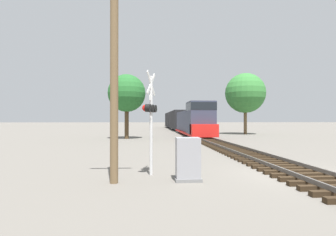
{
  "coord_description": "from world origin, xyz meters",
  "views": [
    {
      "loc": [
        -5.78,
        -9.74,
        2.16
      ],
      "look_at": [
        -4.42,
        10.03,
        2.28
      ],
      "focal_mm": 28.0,
      "sensor_mm": 36.0,
      "label": 1
    }
  ],
  "objects_px": {
    "crossing_signal_near": "(150,113)",
    "utility_pole": "(114,74)",
    "tree_far_right": "(127,93)",
    "tree_mid_background": "(245,93)",
    "relay_cabinet": "(188,159)",
    "freight_train": "(179,121)"
  },
  "relations": [
    {
      "from": "crossing_signal_near",
      "to": "utility_pole",
      "type": "distance_m",
      "value": 2.14
    },
    {
      "from": "tree_far_right",
      "to": "tree_mid_background",
      "type": "xyz_separation_m",
      "value": [
        16.68,
        7.93,
        0.94
      ]
    },
    {
      "from": "relay_cabinet",
      "to": "tree_far_right",
      "type": "xyz_separation_m",
      "value": [
        -3.96,
        20.6,
        4.37
      ]
    },
    {
      "from": "freight_train",
      "to": "crossing_signal_near",
      "type": "relative_size",
      "value": 12.36
    },
    {
      "from": "relay_cabinet",
      "to": "tree_far_right",
      "type": "bearing_deg",
      "value": 100.89
    },
    {
      "from": "freight_train",
      "to": "tree_mid_background",
      "type": "bearing_deg",
      "value": -59.43
    },
    {
      "from": "tree_mid_background",
      "to": "tree_far_right",
      "type": "bearing_deg",
      "value": -154.56
    },
    {
      "from": "relay_cabinet",
      "to": "tree_far_right",
      "type": "height_order",
      "value": "tree_far_right"
    },
    {
      "from": "freight_train",
      "to": "crossing_signal_near",
      "type": "distance_m",
      "value": 41.92
    },
    {
      "from": "freight_train",
      "to": "relay_cabinet",
      "type": "distance_m",
      "value": 42.78
    },
    {
      "from": "freight_train",
      "to": "crossing_signal_near",
      "type": "bearing_deg",
      "value": -97.91
    },
    {
      "from": "crossing_signal_near",
      "to": "tree_far_right",
      "type": "bearing_deg",
      "value": -152.98
    },
    {
      "from": "utility_pole",
      "to": "tree_mid_background",
      "type": "distance_m",
      "value": 32.6
    },
    {
      "from": "freight_train",
      "to": "relay_cabinet",
      "type": "height_order",
      "value": "freight_train"
    },
    {
      "from": "tree_far_right",
      "to": "tree_mid_background",
      "type": "height_order",
      "value": "tree_mid_background"
    },
    {
      "from": "freight_train",
      "to": "tree_mid_background",
      "type": "distance_m",
      "value": 16.77
    },
    {
      "from": "crossing_signal_near",
      "to": "freight_train",
      "type": "bearing_deg",
      "value": -168.57
    },
    {
      "from": "relay_cabinet",
      "to": "utility_pole",
      "type": "relative_size",
      "value": 0.21
    },
    {
      "from": "relay_cabinet",
      "to": "utility_pole",
      "type": "bearing_deg",
      "value": -175.96
    },
    {
      "from": "crossing_signal_near",
      "to": "relay_cabinet",
      "type": "xyz_separation_m",
      "value": [
        1.32,
        -1.02,
        -1.68
      ]
    },
    {
      "from": "freight_train",
      "to": "relay_cabinet",
      "type": "xyz_separation_m",
      "value": [
        -4.44,
        -42.53,
        -1.23
      ]
    },
    {
      "from": "freight_train",
      "to": "tree_far_right",
      "type": "relative_size",
      "value": 6.84
    }
  ]
}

